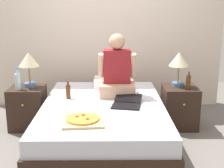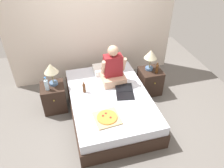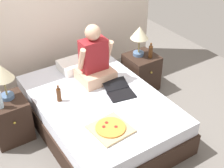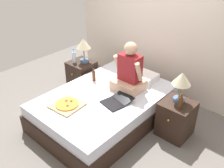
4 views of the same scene
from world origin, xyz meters
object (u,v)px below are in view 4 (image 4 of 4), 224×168
at_px(nightstand_right, 176,119).
at_px(lamp_on_right_nightstand, 182,81).
at_px(water_bottle, 74,57).
at_px(person_seated, 129,73).
at_px(bed, 105,107).
at_px(lamp_on_left_nightstand, 84,45).
at_px(nightstand_left, 82,75).
at_px(pizza_box, 67,105).
at_px(beer_bottle_on_bed, 94,76).
at_px(laptop, 116,102).
at_px(beer_bottle, 180,102).

height_order(nightstand_right, lamp_on_right_nightstand, lamp_on_right_nightstand).
relative_size(water_bottle, person_seated, 0.35).
relative_size(bed, lamp_on_left_nightstand, 4.68).
xyz_separation_m(bed, nightstand_left, (-1.01, 0.43, 0.04)).
bearing_deg(pizza_box, beer_bottle_on_bed, 107.17).
bearing_deg(person_seated, nightstand_left, 177.06).
bearing_deg(bed, nightstand_left, 156.66).
relative_size(pizza_box, beer_bottle_on_bed, 1.96).
relative_size(laptop, pizza_box, 1.08).
relative_size(bed, beer_bottle_on_bed, 9.57).
distance_m(lamp_on_left_nightstand, pizza_box, 1.37).
bearing_deg(pizza_box, beer_bottle, 35.62).
bearing_deg(laptop, nightstand_left, 159.02).
xyz_separation_m(bed, person_seated, (0.17, 0.37, 0.52)).
bearing_deg(lamp_on_left_nightstand, laptop, -23.57).
height_order(beer_bottle, laptop, beer_bottle).
bearing_deg(person_seated, beer_bottle_on_bed, -163.98).
bearing_deg(lamp_on_right_nightstand, lamp_on_left_nightstand, 180.00).
xyz_separation_m(lamp_on_right_nightstand, pizza_box, (-1.17, -1.06, -0.39)).
height_order(bed, person_seated, person_seated).
bearing_deg(bed, person_seated, 65.52).
relative_size(water_bottle, nightstand_right, 0.50).
height_order(nightstand_right, pizza_box, nightstand_right).
bearing_deg(person_seated, water_bottle, -178.65).
relative_size(nightstand_left, nightstand_right, 1.00).
height_order(person_seated, beer_bottle_on_bed, person_seated).
relative_size(water_bottle, pizza_box, 0.64).
relative_size(lamp_on_left_nightstand, nightstand_right, 0.82).
bearing_deg(water_bottle, nightstand_left, 48.35).
bearing_deg(lamp_on_left_nightstand, pizza_box, -53.86).
height_order(nightstand_right, beer_bottle_on_bed, beer_bottle_on_bed).
bearing_deg(lamp_on_left_nightstand, lamp_on_right_nightstand, 0.00).
xyz_separation_m(nightstand_left, lamp_on_left_nightstand, (0.04, 0.05, 0.60)).
xyz_separation_m(pizza_box, beer_bottle_on_bed, (-0.24, 0.78, 0.07)).
distance_m(lamp_on_right_nightstand, pizza_box, 1.62).
xyz_separation_m(lamp_on_right_nightstand, beer_bottle_on_bed, (-1.41, -0.28, -0.32)).
bearing_deg(person_seated, nightstand_right, 4.13).
height_order(laptop, beer_bottle_on_bed, beer_bottle_on_bed).
xyz_separation_m(nightstand_left, beer_bottle_on_bed, (0.57, -0.23, 0.28)).
distance_m(water_bottle, nightstand_right, 2.13).
relative_size(person_seated, pizza_box, 1.81).
bearing_deg(water_bottle, pizza_box, -45.81).
bearing_deg(person_seated, bed, -114.48).
height_order(water_bottle, laptop, water_bottle).
bearing_deg(beer_bottle_on_bed, water_bottle, 167.63).
xyz_separation_m(lamp_on_left_nightstand, laptop, (1.24, -0.54, -0.39)).
xyz_separation_m(person_seated, pizza_box, (-0.36, -0.95, -0.27)).
distance_m(bed, beer_bottle_on_bed, 0.58).
bearing_deg(lamp_on_right_nightstand, person_seated, -172.20).
relative_size(lamp_on_left_nightstand, pizza_box, 1.04).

